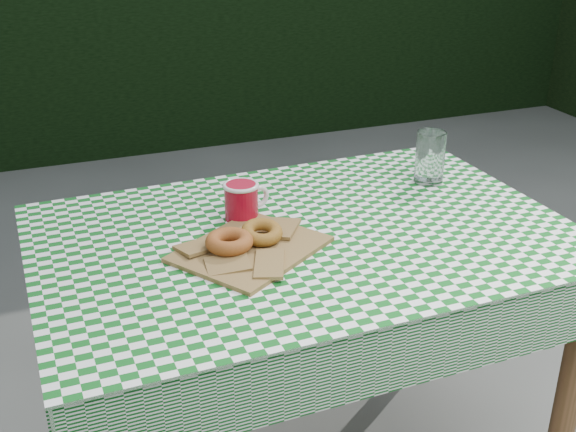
# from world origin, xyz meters

# --- Properties ---
(table) EXTENTS (1.21, 0.82, 0.75)m
(table) POSITION_xyz_m (-0.18, 0.10, 0.38)
(table) COLOR brown
(table) RESTS_ON ground
(tablecloth) EXTENTS (1.23, 0.84, 0.01)m
(tablecloth) POSITION_xyz_m (-0.18, 0.10, 0.75)
(tablecloth) COLOR #0D5719
(tablecloth) RESTS_ON table
(paper_bag) EXTENTS (0.38, 0.36, 0.02)m
(paper_bag) POSITION_xyz_m (-0.33, 0.05, 0.76)
(paper_bag) COLOR olive
(paper_bag) RESTS_ON tablecloth
(bagel_front) EXTENTS (0.13, 0.13, 0.03)m
(bagel_front) POSITION_xyz_m (-0.38, 0.05, 0.79)
(bagel_front) COLOR #984B1F
(bagel_front) RESTS_ON paper_bag
(bagel_back) EXTENTS (0.09, 0.09, 0.03)m
(bagel_back) POSITION_xyz_m (-0.30, 0.07, 0.79)
(bagel_back) COLOR olive
(bagel_back) RESTS_ON paper_bag
(coffee_mug) EXTENTS (0.19, 0.19, 0.09)m
(coffee_mug) POSITION_xyz_m (-0.30, 0.22, 0.80)
(coffee_mug) COLOR maroon
(coffee_mug) RESTS_ON tablecloth
(drinking_glass) EXTENTS (0.08, 0.08, 0.14)m
(drinking_glass) POSITION_xyz_m (0.24, 0.26, 0.83)
(drinking_glass) COLOR white
(drinking_glass) RESTS_ON tablecloth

